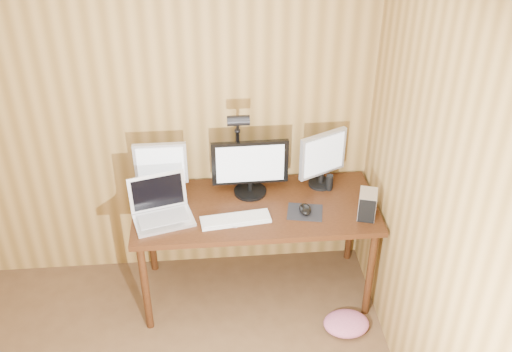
{
  "coord_description": "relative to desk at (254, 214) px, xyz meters",
  "views": [
    {
      "loc": [
        0.66,
        -1.54,
        3.08
      ],
      "look_at": [
        0.93,
        1.58,
        1.02
      ],
      "focal_mm": 42.0,
      "sensor_mm": 36.0,
      "label": 1
    }
  ],
  "objects": [
    {
      "name": "desk",
      "position": [
        0.0,
        0.0,
        0.0
      ],
      "size": [
        1.6,
        0.7,
        0.75
      ],
      "color": "#371B0B",
      "rests_on": "floor"
    },
    {
      "name": "monitor_center",
      "position": [
        -0.02,
        0.08,
        0.33
      ],
      "size": [
        0.51,
        0.22,
        0.4
      ],
      "rotation": [
        0.0,
        0.0,
        0.02
      ],
      "color": "black",
      "rests_on": "desk"
    },
    {
      "name": "monitor_left",
      "position": [
        -0.61,
        0.12,
        0.33
      ],
      "size": [
        0.35,
        0.16,
        0.39
      ],
      "rotation": [
        0.0,
        0.0,
        -0.0
      ],
      "color": "black",
      "rests_on": "desk"
    },
    {
      "name": "monitor_right",
      "position": [
        0.47,
        0.14,
        0.34
      ],
      "size": [
        0.34,
        0.19,
        0.41
      ],
      "rotation": [
        0.0,
        0.0,
        0.46
      ],
      "color": "black",
      "rests_on": "desk"
    },
    {
      "name": "laptop",
      "position": [
        -0.61,
        -0.13,
        0.19
      ],
      "size": [
        0.43,
        0.37,
        0.26
      ],
      "rotation": [
        0.0,
        0.0,
        0.26
      ],
      "color": "silver",
      "rests_on": "desk"
    },
    {
      "name": "keyboard",
      "position": [
        -0.14,
        -0.22,
        0.13
      ],
      "size": [
        0.46,
        0.19,
        0.02
      ],
      "rotation": [
        0.0,
        0.0,
        0.12
      ],
      "color": "silver",
      "rests_on": "desk"
    },
    {
      "name": "mousepad",
      "position": [
        0.32,
        -0.17,
        0.12
      ],
      "size": [
        0.26,
        0.23,
        0.0
      ],
      "primitive_type": "cube",
      "rotation": [
        0.0,
        0.0,
        -0.2
      ],
      "color": "black",
      "rests_on": "desk"
    },
    {
      "name": "mouse",
      "position": [
        0.32,
        -0.17,
        0.15
      ],
      "size": [
        0.08,
        0.12,
        0.04
      ],
      "primitive_type": "ellipsoid",
      "rotation": [
        0.0,
        0.0,
        -0.03
      ],
      "color": "black",
      "rests_on": "mousepad"
    },
    {
      "name": "hard_drive",
      "position": [
        0.7,
        -0.24,
        0.21
      ],
      "size": [
        0.15,
        0.18,
        0.18
      ],
      "rotation": [
        0.0,
        0.0,
        -0.29
      ],
      "color": "silver",
      "rests_on": "desk"
    },
    {
      "name": "phone",
      "position": [
        -0.15,
        -0.24,
        0.13
      ],
      "size": [
        0.07,
        0.11,
        0.01
      ],
      "rotation": [
        0.0,
        0.0,
        -0.17
      ],
      "color": "silver",
      "rests_on": "desk"
    },
    {
      "name": "speaker",
      "position": [
        0.52,
        0.08,
        0.18
      ],
      "size": [
        0.05,
        0.05,
        0.11
      ],
      "primitive_type": "cylinder",
      "color": "black",
      "rests_on": "desk"
    },
    {
      "name": "desk_lamp",
      "position": [
        -0.09,
        0.16,
        0.51
      ],
      "size": [
        0.14,
        0.21,
        0.63
      ],
      "rotation": [
        0.0,
        0.0,
        -0.23
      ],
      "color": "black",
      "rests_on": "desk"
    },
    {
      "name": "fabric_pile",
      "position": [
        0.58,
        -0.5,
        -0.58
      ],
      "size": [
        0.36,
        0.31,
        0.1
      ],
      "primitive_type": null,
      "rotation": [
        0.0,
        0.0,
        -0.23
      ],
      "color": "#BE5C7B",
      "rests_on": "floor"
    }
  ]
}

